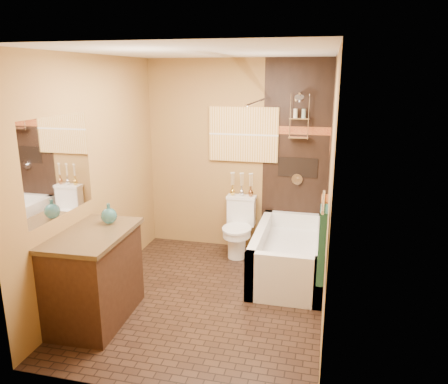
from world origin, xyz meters
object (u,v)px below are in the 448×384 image
(sunset_painting, at_px, (243,134))
(toilet, at_px, (239,227))
(bathtub, at_px, (290,258))
(vanity, at_px, (95,276))

(sunset_painting, distance_m, toilet, 1.20)
(bathtub, bearing_deg, vanity, -141.18)
(bathtub, height_order, vanity, vanity)
(bathtub, height_order, toilet, toilet)
(sunset_painting, height_order, toilet, sunset_painting)
(bathtub, distance_m, vanity, 2.22)
(toilet, bearing_deg, bathtub, -33.85)
(sunset_painting, bearing_deg, vanity, -115.70)
(sunset_painting, bearing_deg, toilet, -90.00)
(toilet, distance_m, vanity, 2.12)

